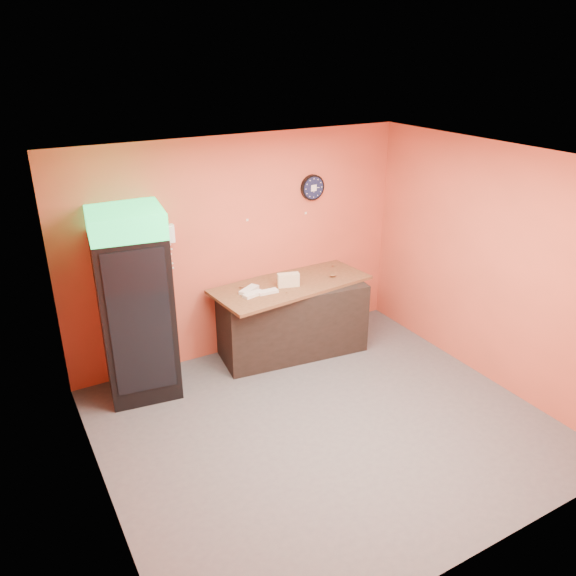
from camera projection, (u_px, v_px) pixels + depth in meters
floor at (324, 425)px, 6.02m from camera, size 4.50×4.50×0.00m
back_wall at (241, 248)px, 7.06m from camera, size 4.50×0.02×2.80m
left_wall at (90, 367)px, 4.44m from camera, size 0.02×4.00×2.80m
right_wall at (491, 266)px, 6.48m from camera, size 0.02×4.00×2.80m
ceiling at (332, 163)px, 4.90m from camera, size 4.50×4.00×0.02m
beverage_cooler at (137, 308)px, 6.21m from camera, size 0.86×0.87×2.19m
prep_counter at (291, 318)px, 7.32m from camera, size 1.94×1.04×0.93m
wall_clock at (313, 188)px, 7.24m from camera, size 0.34×0.06×0.34m
wall_phone at (169, 234)px, 6.46m from camera, size 0.12×0.10×0.22m
butcher_paper at (291, 284)px, 7.13m from camera, size 2.09×1.06×0.04m
sub_roll_stack at (288, 280)px, 6.99m from camera, size 0.29×0.17×0.17m
wrapped_sandwich_left at (253, 294)px, 6.76m from camera, size 0.28×0.16×0.04m
wrapped_sandwich_mid at (268, 292)px, 6.82m from camera, size 0.25×0.11×0.04m
wrapped_sandwich_right at (249, 290)px, 6.87m from camera, size 0.31×0.25×0.04m
kitchen_tool at (297, 279)px, 7.18m from camera, size 0.06×0.06×0.06m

